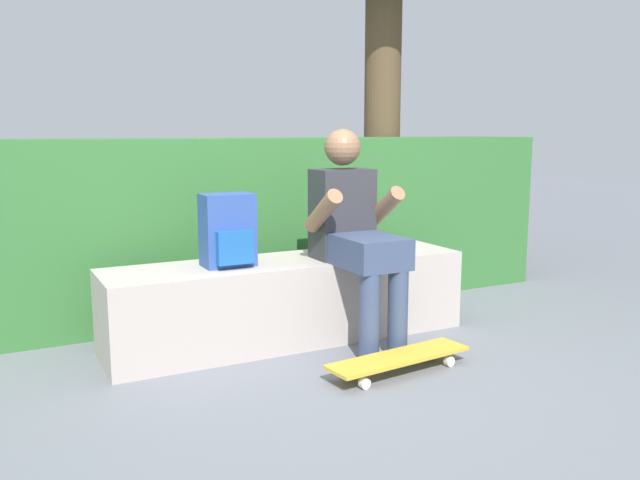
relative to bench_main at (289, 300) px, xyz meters
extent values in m
plane|color=slate|center=(0.00, -0.39, -0.24)|extent=(24.00, 24.00, 0.00)
cube|color=#B0A49C|center=(0.00, 0.00, 0.00)|extent=(2.13, 0.52, 0.48)
cube|color=#333338|center=(0.31, -0.08, 0.50)|extent=(0.34, 0.22, 0.52)
sphere|color=#8C6647|center=(0.31, -0.08, 0.88)|extent=(0.21, 0.21, 0.21)
cube|color=#384766|center=(0.31, -0.39, 0.32)|extent=(0.32, 0.40, 0.17)
cylinder|color=#384766|center=(0.22, -0.54, 0.00)|extent=(0.11, 0.11, 0.48)
cylinder|color=#384766|center=(0.40, -0.54, 0.00)|extent=(0.11, 0.11, 0.48)
cylinder|color=#8C6647|center=(0.11, -0.22, 0.54)|extent=(0.09, 0.33, 0.27)
cylinder|color=#8C6647|center=(0.51, -0.22, 0.54)|extent=(0.09, 0.33, 0.27)
cube|color=gold|center=(0.27, -0.75, -0.16)|extent=(0.82, 0.29, 0.02)
cylinder|color=silver|center=(0.54, -0.65, -0.21)|extent=(0.06, 0.04, 0.05)
cylinder|color=silver|center=(0.55, -0.80, -0.21)|extent=(0.06, 0.04, 0.05)
cylinder|color=silver|center=(-0.02, -0.71, -0.21)|extent=(0.06, 0.04, 0.05)
cylinder|color=silver|center=(0.00, -0.86, -0.21)|extent=(0.06, 0.04, 0.05)
cube|color=#2D4C99|center=(-0.37, 0.00, 0.44)|extent=(0.28, 0.18, 0.40)
cube|color=#1B58A5|center=(-0.37, -0.11, 0.36)|extent=(0.20, 0.05, 0.18)
cube|color=#326A31|center=(-0.29, 0.84, 0.34)|extent=(5.28, 0.71, 1.17)
cylinder|color=brown|center=(1.52, 1.38, 1.33)|extent=(0.31, 0.31, 3.14)
camera|label=1|loc=(-1.57, -3.42, 0.98)|focal=37.11mm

